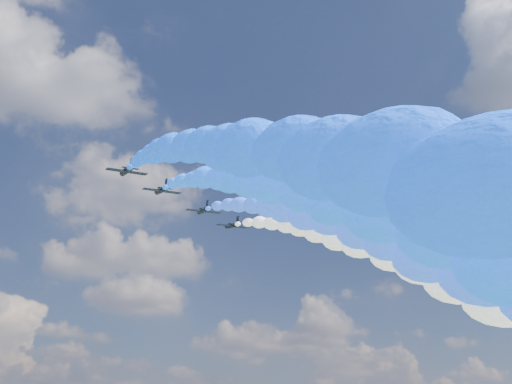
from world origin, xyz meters
name	(u,v)px	position (x,y,z in m)	size (l,w,h in m)	color
jet_0	(126,171)	(-29.43, -4.46, 97.05)	(7.76, 10.41, 2.29)	black
trail_0	(194,171)	(-29.43, -57.95, 77.40)	(6.27, 104.60, 43.87)	blue
jet_1	(161,190)	(-20.78, 4.21, 97.05)	(7.76, 10.41, 2.29)	black
trail_1	(243,203)	(-20.78, -49.29, 77.40)	(6.27, 104.60, 43.87)	blue
jet_2	(203,211)	(-9.00, 14.55, 97.05)	(7.76, 10.41, 2.29)	black
trail_2	(296,232)	(-9.00, -38.95, 77.40)	(6.27, 104.60, 43.87)	#2655FD
jet_3	(241,209)	(-1.22, 10.82, 97.05)	(7.76, 10.41, 2.29)	black
trail_3	(356,231)	(-1.22, -42.67, 77.40)	(6.27, 104.60, 43.87)	white
jet_4	(232,225)	(0.84, 23.59, 97.05)	(7.76, 10.41, 2.29)	black
trail_4	(331,253)	(0.84, -29.90, 77.40)	(6.27, 104.60, 43.87)	white
jet_5	(281,217)	(9.52, 13.50, 97.05)	(7.76, 10.41, 2.29)	black
trail_5	(410,242)	(9.52, -39.99, 77.40)	(6.27, 104.60, 43.87)	red
jet_6	(334,212)	(19.53, 5.92, 97.05)	(7.76, 10.41, 2.29)	black
trail_6	(496,235)	(19.53, -47.58, 77.40)	(6.27, 104.60, 43.87)	red
jet_7	(399,202)	(29.45, -5.84, 97.05)	(7.76, 10.41, 2.29)	black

